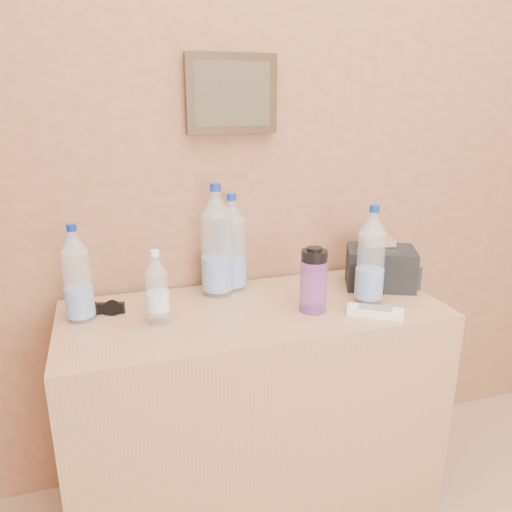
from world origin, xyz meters
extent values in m
plane|color=#AA7154|center=(0.00, 2.00, 1.35)|extent=(4.00, 0.00, 4.00)
cube|color=tan|center=(-0.24, 1.73, 0.38)|extent=(1.20, 0.50, 0.75)
cylinder|color=silver|center=(-0.76, 1.81, 0.88)|extent=(0.08, 0.08, 0.26)
cylinder|color=#062692|center=(-0.76, 1.81, 1.04)|extent=(0.03, 0.03, 0.02)
cylinder|color=white|center=(-0.32, 1.89, 0.92)|extent=(0.10, 0.10, 0.33)
cylinder|color=navy|center=(-0.32, 1.89, 1.12)|extent=(0.04, 0.04, 0.02)
cylinder|color=#CCE4FF|center=(-0.26, 1.92, 0.90)|extent=(0.09, 0.09, 0.29)
cylinder|color=#0E2FA3|center=(-0.26, 1.92, 1.08)|extent=(0.03, 0.03, 0.02)
cylinder|color=silver|center=(0.13, 1.68, 0.89)|extent=(0.09, 0.09, 0.28)
cylinder|color=navy|center=(0.13, 1.68, 1.06)|extent=(0.03, 0.03, 0.02)
cylinder|color=#C4DDFD|center=(-0.54, 1.71, 0.85)|extent=(0.06, 0.06, 0.19)
cylinder|color=white|center=(-0.54, 1.71, 0.97)|extent=(0.03, 0.03, 0.02)
cylinder|color=purple|center=(-0.07, 1.66, 0.83)|extent=(0.08, 0.08, 0.16)
cylinder|color=black|center=(-0.07, 1.66, 0.94)|extent=(0.08, 0.08, 0.04)
cube|color=beige|center=(0.10, 1.57, 0.76)|extent=(0.17, 0.14, 0.02)
cube|color=white|center=(0.22, 1.79, 0.92)|extent=(0.13, 0.11, 0.02)
camera|label=1|loc=(-0.67, 0.34, 1.39)|focal=35.00mm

